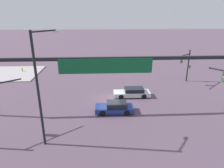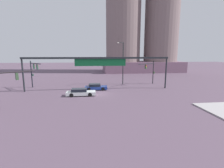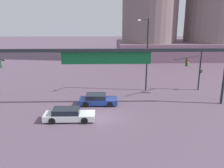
{
  "view_description": "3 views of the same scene",
  "coord_description": "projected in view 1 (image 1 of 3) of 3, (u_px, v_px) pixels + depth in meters",
  "views": [
    {
      "loc": [
        0.94,
        23.44,
        10.64
      ],
      "look_at": [
        -0.39,
        -0.95,
        1.88
      ],
      "focal_mm": 32.12,
      "sensor_mm": 36.0,
      "label": 1
    },
    {
      "loc": [
        -1.09,
        -28.27,
        6.82
      ],
      "look_at": [
        2.19,
        -1.03,
        1.86
      ],
      "focal_mm": 26.37,
      "sensor_mm": 36.0,
      "label": 2
    },
    {
      "loc": [
        0.48,
        -22.07,
        9.35
      ],
      "look_at": [
        1.06,
        0.75,
        3.08
      ],
      "focal_mm": 37.91,
      "sensor_mm": 36.0,
      "label": 3
    }
  ],
  "objects": [
    {
      "name": "ground_plane",
      "position": [
        109.0,
        100.0,
        25.67
      ],
      "size": [
        227.9,
        227.9,
        0.0
      ],
      "primitive_type": "plane",
      "color": "#5F4B5C"
    },
    {
      "name": "streetlamp_curved_arm",
      "position": [
        40.0,
        83.0,
        15.55
      ],
      "size": [
        1.83,
        2.16,
        9.48
      ],
      "rotation": [
        0.0,
        0.0,
        -2.26
      ],
      "color": "black",
      "rests_on": "ground"
    },
    {
      "name": "overhead_sign_gantry",
      "position": [
        109.0,
        65.0,
        20.82
      ],
      "size": [
        27.65,
        0.43,
        6.32
      ],
      "color": "black",
      "rests_on": "ground"
    },
    {
      "name": "sedan_car_approaching",
      "position": [
        115.0,
        107.0,
        22.47
      ],
      "size": [
        4.29,
        2.01,
        1.21
      ],
      "rotation": [
        0.0,
        0.0,
        -0.02
      ],
      "color": "navy",
      "rests_on": "ground"
    },
    {
      "name": "traffic_signal_opposite_side",
      "position": [
        186.0,
        62.0,
        31.04
      ],
      "size": [
        3.99,
        3.36,
        5.09
      ],
      "rotation": [
        0.0,
        0.0,
        0.73
      ],
      "color": "black",
      "rests_on": "ground"
    },
    {
      "name": "sidewalk_corner",
      "position": [
        7.0,
        73.0,
        36.69
      ],
      "size": [
        11.48,
        9.78,
        0.15
      ],
      "primitive_type": "cube",
      "color": "#B3ACAD",
      "rests_on": "ground"
    },
    {
      "name": "fire_hydrant_on_curb",
      "position": [
        22.0,
        70.0,
        37.69
      ],
      "size": [
        0.33,
        0.22,
        0.71
      ],
      "color": "gold",
      "rests_on": "sidewalk_corner"
    },
    {
      "name": "sedan_car_waiting_far",
      "position": [
        132.0,
        92.0,
        26.66
      ],
      "size": [
        4.81,
        1.87,
        1.21
      ],
      "rotation": [
        0.0,
        0.0,
        -0.0
      ],
      "color": "silver",
      "rests_on": "ground"
    }
  ]
}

